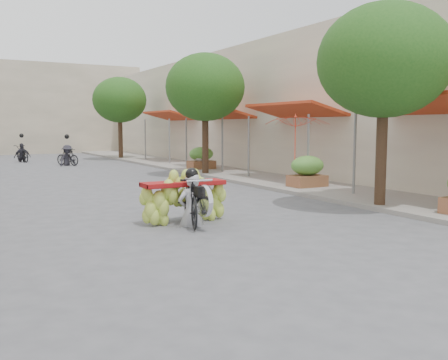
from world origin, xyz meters
TOP-DOWN VIEW (x-y plane):
  - ground at (0.00, 0.00)m, footprint 120.00×120.00m
  - sidewalk_right at (7.00, 15.00)m, footprint 4.00×60.00m
  - shophouse_row_right at (11.99, 14.00)m, footprint 9.77×40.00m
  - far_building at (0.00, 38.00)m, footprint 20.00×6.00m
  - street_tree_near at (5.40, 4.00)m, footprint 3.40×3.40m
  - street_tree_mid at (5.40, 14.00)m, footprint 3.40×3.40m
  - street_tree_far at (5.40, 26.00)m, footprint 3.40×3.40m
  - produce_crate_mid at (6.20, 8.00)m, footprint 1.20×0.88m
  - produce_crate_far at (6.20, 16.00)m, footprint 1.20×0.88m
  - banana_motorbike at (0.19, 4.60)m, footprint 2.20×1.98m
  - market_umbrella at (5.80, 8.10)m, footprint 2.53×2.53m
  - pedestrian at (6.00, 15.87)m, footprint 0.82×0.50m
  - bg_motorbike_b at (1.33, 22.51)m, footprint 1.25×1.61m
  - bg_motorbike_c at (-0.45, 26.62)m, footprint 1.05×1.85m

SIDE VIEW (x-z plane):
  - ground at x=0.00m, z-range 0.00..0.00m
  - sidewalk_right at x=7.00m, z-range 0.00..0.12m
  - banana_motorbike at x=0.19m, z-range -0.35..1.76m
  - produce_crate_mid at x=6.20m, z-range 0.13..1.29m
  - produce_crate_far at x=6.20m, z-range 0.13..1.29m
  - bg_motorbike_c at x=-0.45m, z-range -0.20..1.75m
  - bg_motorbike_b at x=1.33m, z-range -0.12..1.83m
  - pedestrian at x=6.00m, z-range 0.12..1.75m
  - market_umbrella at x=5.80m, z-range 1.60..3.56m
  - shophouse_row_right at x=11.99m, z-range 0.00..6.00m
  - far_building at x=0.00m, z-range 0.00..7.00m
  - street_tree_near at x=5.40m, z-range 1.16..6.41m
  - street_tree_mid at x=5.40m, z-range 1.16..6.41m
  - street_tree_far at x=5.40m, z-range 1.16..6.41m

